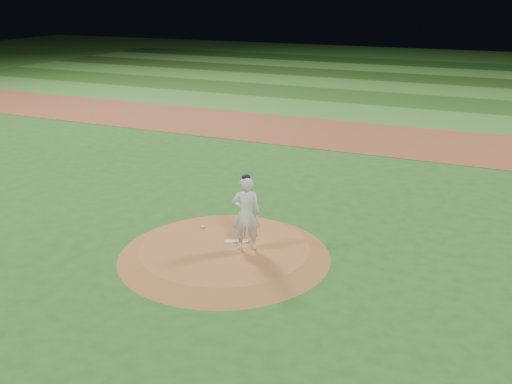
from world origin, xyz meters
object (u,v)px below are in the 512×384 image
Objects in this scene: pitchers_mound at (225,251)px; pitcher_on_mound at (246,213)px; pitching_rubber at (236,241)px; rosin_bag at (203,226)px.

pitcher_on_mound reaches higher than pitchers_mound.
pitchers_mound is at bearing -137.61° from pitching_rubber.
pitcher_on_mound is at bearing -24.22° from rosin_bag.
pitchers_mound is at bearing -37.56° from rosin_bag.
pitchers_mound is at bearing -171.17° from pitcher_on_mound.
pitcher_on_mound is (1.70, -0.77, 0.95)m from rosin_bag.
pitcher_on_mound reaches higher than pitching_rubber.
pitching_rubber is 1.37m from rosin_bag.
pitchers_mound is 8.79× the size of pitching_rubber.
rosin_bag is (-1.12, 0.86, 0.16)m from pitchers_mound.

